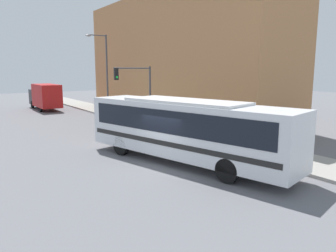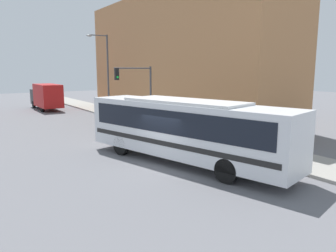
% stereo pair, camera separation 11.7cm
% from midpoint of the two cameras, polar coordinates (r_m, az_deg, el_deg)
% --- Properties ---
extents(ground_plane, '(120.00, 120.00, 0.00)m').
position_cam_midpoint_polar(ground_plane, '(16.37, -0.99, -7.03)').
color(ground_plane, slate).
extents(sidewalk, '(3.33, 70.00, 0.16)m').
position_cam_midpoint_polar(sidewalk, '(36.56, -9.99, 2.30)').
color(sidewalk, gray).
rests_on(sidewalk, ground_plane).
extents(building_facade, '(6.00, 27.31, 12.11)m').
position_cam_midpoint_polar(building_facade, '(33.91, 0.89, 12.00)').
color(building_facade, '#B27A4C').
rests_on(building_facade, ground_plane).
extents(city_bus, '(5.30, 12.09, 3.25)m').
position_cam_midpoint_polar(city_bus, '(16.54, 2.72, -0.12)').
color(city_bus, silver).
rests_on(city_bus, ground_plane).
extents(delivery_truck, '(2.22, 7.44, 3.06)m').
position_cam_midpoint_polar(delivery_truck, '(41.85, -20.72, 4.93)').
color(delivery_truck, '#B21919').
rests_on(delivery_truck, ground_plane).
extents(fire_hydrant, '(0.24, 0.33, 0.76)m').
position_cam_midpoint_polar(fire_hydrant, '(22.16, 4.71, -1.19)').
color(fire_hydrant, red).
rests_on(fire_hydrant, sidewalk).
extents(traffic_light_pole, '(3.28, 0.35, 4.85)m').
position_cam_midpoint_polar(traffic_light_pole, '(26.41, -5.47, 7.08)').
color(traffic_light_pole, '#47474C').
rests_on(traffic_light_pole, sidewalk).
extents(street_lamp, '(2.25, 0.28, 8.08)m').
position_cam_midpoint_polar(street_lamp, '(34.78, -11.06, 9.79)').
color(street_lamp, '#47474C').
rests_on(street_lamp, sidewalk).
extents(pedestrian_near_corner, '(0.34, 0.34, 1.71)m').
position_cam_midpoint_polar(pedestrian_near_corner, '(24.40, 4.32, 1.00)').
color(pedestrian_near_corner, '#47382D').
rests_on(pedestrian_near_corner, sidewalk).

